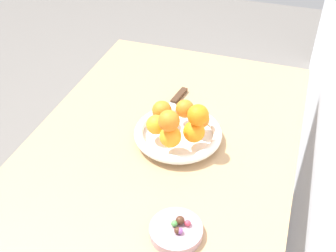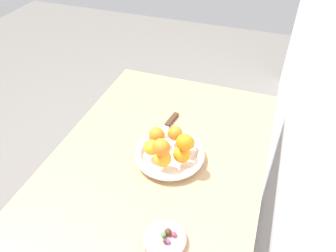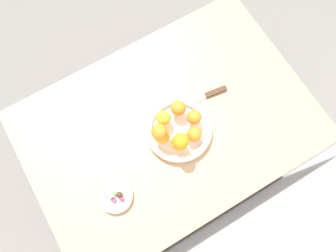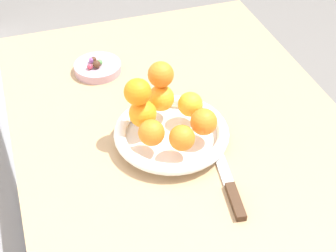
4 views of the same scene
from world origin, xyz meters
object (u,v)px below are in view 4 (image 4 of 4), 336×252
object	(u,v)px
orange_0	(151,133)
fruit_bowl	(171,134)
orange_2	(204,122)
knife	(227,179)
orange_3	(190,104)
orange_4	(161,98)
orange_1	(182,138)
candy_ball_1	(97,64)
candy_dish	(98,68)
candy_ball_4	(93,60)
dining_table	(185,160)
candy_ball_2	(92,60)
candy_ball_0	(100,62)
candy_ball_3	(90,67)
orange_6	(138,92)
orange_5	(143,114)
orange_7	(161,74)

from	to	relation	value
orange_0	fruit_bowl	bearing A→B (deg)	-59.55
orange_2	knife	size ratio (longest dim) A/B	0.22
fruit_bowl	orange_3	distance (m)	0.08
orange_2	orange_4	world-z (taller)	orange_4
orange_1	candy_ball_1	world-z (taller)	orange_1
orange_1	candy_dish	bearing A→B (deg)	14.06
orange_0	orange_3	bearing A→B (deg)	-59.55
candy_ball_4	candy_dish	bearing A→B (deg)	-147.78
orange_0	orange_1	bearing A→B (deg)	-121.88
fruit_bowl	candy_ball_4	bearing A→B (deg)	17.34
dining_table	candy_ball_2	world-z (taller)	candy_ball_2
dining_table	candy_ball_2	xyz separation A→B (m)	(0.31, 0.15, 0.12)
candy_ball_0	orange_1	bearing A→B (deg)	-166.54
candy_ball_0	orange_3	bearing A→B (deg)	-152.79
orange_4	candy_ball_3	bearing A→B (deg)	26.90
dining_table	candy_dish	distance (m)	0.35
orange_2	fruit_bowl	bearing A→B (deg)	60.45
orange_6	knife	distance (m)	0.26
dining_table	orange_5	world-z (taller)	orange_5
fruit_bowl	orange_7	size ratio (longest dim) A/B	4.38
orange_3	orange_5	world-z (taller)	orange_5
knife	candy_ball_0	bearing A→B (deg)	19.18
dining_table	knife	size ratio (longest dim) A/B	4.23
orange_6	candy_ball_1	size ratio (longest dim) A/B	2.80
knife	candy_ball_4	bearing A→B (deg)	19.93
orange_2	candy_ball_2	bearing A→B (deg)	24.79
orange_2	knife	world-z (taller)	orange_2
orange_1	orange_6	distance (m)	0.13
fruit_bowl	orange_3	xyz separation A→B (m)	(0.03, -0.05, 0.05)
candy_ball_0	candy_ball_2	distance (m)	0.02
orange_0	orange_4	xyz separation A→B (m)	(0.10, -0.05, 0.00)
candy_dish	candy_ball_0	size ratio (longest dim) A/B	8.04
orange_0	candy_ball_3	size ratio (longest dim) A/B	3.80
candy_dish	knife	bearing A→B (deg)	-160.41
orange_2	orange_7	bearing A→B (deg)	27.59
orange_5	candy_ball_2	bearing A→B (deg)	10.03
orange_7	candy_ball_2	world-z (taller)	orange_7
candy_dish	orange_5	distance (m)	0.30
orange_1	candy_ball_1	bearing A→B (deg)	15.30
orange_4	fruit_bowl	bearing A→B (deg)	-179.55
orange_5	candy_ball_0	size ratio (longest dim) A/B	3.98
dining_table	orange_1	distance (m)	0.18
candy_ball_4	dining_table	bearing A→B (deg)	-155.25
dining_table	fruit_bowl	bearing A→B (deg)	113.58
orange_1	orange_6	xyz separation A→B (m)	(0.10, 0.06, 0.06)
candy_dish	candy_ball_3	size ratio (longest dim) A/B	8.26
orange_1	candy_ball_4	world-z (taller)	orange_1
orange_7	orange_1	bearing A→B (deg)	179.60
candy_ball_4	knife	distance (m)	0.51
orange_4	dining_table	bearing A→B (deg)	-142.17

